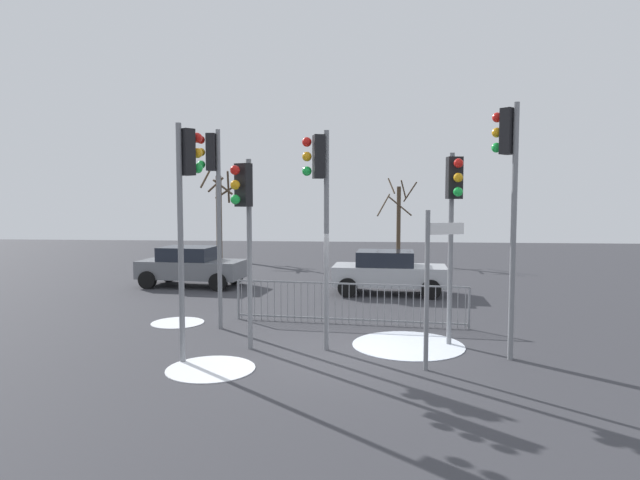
# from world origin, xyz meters

# --- Properties ---
(ground_plane) EXTENTS (60.00, 60.00, 0.00)m
(ground_plane) POSITION_xyz_m (0.00, 0.00, 0.00)
(ground_plane) COLOR #38383D
(traffic_light_rear_left) EXTENTS (0.45, 0.48, 4.69)m
(traffic_light_rear_left) POSITION_xyz_m (-3.10, -0.71, 3.43)
(traffic_light_rear_left) COLOR slate
(traffic_light_rear_left) RESTS_ON ground
(traffic_light_mid_right) EXTENTS (0.35, 0.56, 4.23)m
(traffic_light_mid_right) POSITION_xyz_m (2.29, 0.82, 3.10)
(traffic_light_mid_right) COLOR slate
(traffic_light_mid_right) RESTS_ON ground
(traffic_light_mid_left) EXTENTS (0.47, 0.46, 5.11)m
(traffic_light_mid_left) POSITION_xyz_m (3.23, 0.01, 3.73)
(traffic_light_mid_left) COLOR slate
(traffic_light_mid_left) RESTS_ON ground
(traffic_light_rear_right) EXTENTS (0.57, 0.34, 4.92)m
(traffic_light_rear_right) POSITION_xyz_m (-3.34, 1.98, 3.60)
(traffic_light_rear_right) COLOR slate
(traffic_light_rear_right) RESTS_ON ground
(traffic_light_foreground_left) EXTENTS (0.55, 0.37, 4.66)m
(traffic_light_foreground_left) POSITION_xyz_m (-0.56, 0.26, 3.41)
(traffic_light_foreground_left) COLOR slate
(traffic_light_foreground_left) RESTS_ON ground
(traffic_light_foreground_right) EXTENTS (0.42, 0.52, 4.07)m
(traffic_light_foreground_right) POSITION_xyz_m (-2.14, 0.11, 2.98)
(traffic_light_foreground_right) COLOR slate
(traffic_light_foreground_right) RESTS_ON ground
(direction_sign_post) EXTENTS (0.75, 0.32, 3.03)m
(direction_sign_post) POSITION_xyz_m (1.62, -0.89, 1.70)
(direction_sign_post) COLOR slate
(direction_sign_post) RESTS_ON ground
(pedestrian_guard_railing) EXTENTS (6.04, 0.70, 1.07)m
(pedestrian_guard_railing) POSITION_xyz_m (-0.02, 2.77, 0.55)
(pedestrian_guard_railing) COLOR slate
(pedestrian_guard_railing) RESTS_ON ground
(car_grey_mid) EXTENTS (3.96, 2.26, 1.47)m
(car_grey_mid) POSITION_xyz_m (-6.06, 8.37, 0.77)
(car_grey_mid) COLOR slate
(car_grey_mid) RESTS_ON ground
(car_silver_far) EXTENTS (3.90, 2.12, 1.47)m
(car_silver_far) POSITION_xyz_m (1.17, 7.37, 0.77)
(car_silver_far) COLOR #B2B5BA
(car_silver_far) RESTS_ON ground
(bare_tree_left) EXTENTS (2.02, 1.75, 4.31)m
(bare_tree_left) POSITION_xyz_m (2.01, 16.76, 2.19)
(bare_tree_left) COLOR #473828
(bare_tree_left) RESTS_ON ground
(bare_tree_centre) EXTENTS (1.80, 1.72, 5.35)m
(bare_tree_centre) POSITION_xyz_m (-7.47, 17.38, 2.55)
(bare_tree_centre) COLOR #473828
(bare_tree_centre) RESTS_ON ground
(snow_patch_kerb) EXTENTS (2.47, 2.47, 0.01)m
(snow_patch_kerb) POSITION_xyz_m (1.36, 0.81, 0.01)
(snow_patch_kerb) COLOR silver
(snow_patch_kerb) RESTS_ON ground
(snow_patch_island) EXTENTS (1.36, 1.36, 0.01)m
(snow_patch_island) POSITION_xyz_m (-4.48, 2.48, 0.01)
(snow_patch_island) COLOR white
(snow_patch_island) RESTS_ON ground
(snow_patch_verge) EXTENTS (1.69, 1.69, 0.01)m
(snow_patch_verge) POSITION_xyz_m (-2.51, -1.21, 0.01)
(snow_patch_verge) COLOR white
(snow_patch_verge) RESTS_ON ground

